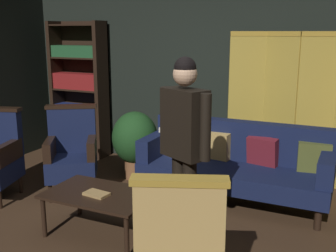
{
  "coord_description": "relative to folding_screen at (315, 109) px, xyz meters",
  "views": [
    {
      "loc": [
        1.72,
        -2.9,
        1.9
      ],
      "look_at": [
        0.0,
        0.8,
        0.95
      ],
      "focal_mm": 43.69,
      "sensor_mm": 36.0,
      "label": 1
    }
  ],
  "objects": [
    {
      "name": "armchair_gilt_accent",
      "position": [
        -0.55,
        -2.85,
        -0.5
      ],
      "size": [
        0.75,
        0.75,
        1.04
      ],
      "color": "#B78E33",
      "rests_on": "ground_plane"
    },
    {
      "name": "book_tan_leather",
      "position": [
        -1.66,
        -2.21,
        -0.55
      ],
      "size": [
        0.24,
        0.17,
        0.02
      ],
      "primitive_type": "cube",
      "rotation": [
        0.0,
        0.0,
        -0.12
      ],
      "color": "#9E7A47",
      "rests_on": "coffee_table"
    },
    {
      "name": "standing_figure",
      "position": [
        -0.84,
        -2.07,
        0.04
      ],
      "size": [
        0.54,
        0.37,
        1.7
      ],
      "color": "black",
      "rests_on": "ground_plane"
    },
    {
      "name": "velvet_couch",
      "position": [
        -0.74,
        -0.78,
        -0.53
      ],
      "size": [
        2.12,
        0.78,
        0.88
      ],
      "color": "black",
      "rests_on": "ground_plane"
    },
    {
      "name": "back_wall",
      "position": [
        -1.29,
        0.21,
        0.41
      ],
      "size": [
        7.2,
        0.1,
        2.8
      ],
      "primitive_type": "cube",
      "color": "black",
      "rests_on": "ground_plane"
    },
    {
      "name": "coffee_table",
      "position": [
        -1.67,
        -2.15,
        -0.61
      ],
      "size": [
        1.0,
        0.64,
        0.42
      ],
      "color": "black",
      "rests_on": "ground_plane"
    },
    {
      "name": "ground_plane",
      "position": [
        -1.29,
        -2.24,
        -0.99
      ],
      "size": [
        10.0,
        10.0,
        0.0
      ],
      "primitive_type": "plane",
      "color": "#3D2819"
    },
    {
      "name": "potted_plant",
      "position": [
        -2.13,
        -0.65,
        -0.47
      ],
      "size": [
        0.6,
        0.6,
        0.89
      ],
      "color": "brown",
      "rests_on": "ground_plane"
    },
    {
      "name": "armchair_wing_left",
      "position": [
        -2.57,
        -1.4,
        -0.5
      ],
      "size": [
        0.8,
        0.8,
        1.04
      ],
      "color": "black",
      "rests_on": "ground_plane"
    },
    {
      "name": "bookshelf",
      "position": [
        -3.44,
        -0.04,
        0.07
      ],
      "size": [
        0.9,
        0.32,
        2.05
      ],
      "color": "black",
      "rests_on": "ground_plane"
    },
    {
      "name": "folding_screen",
      "position": [
        0.0,
        0.0,
        0.0
      ],
      "size": [
        2.15,
        0.23,
        1.9
      ],
      "color": "#B29338",
      "rests_on": "ground_plane"
    }
  ]
}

